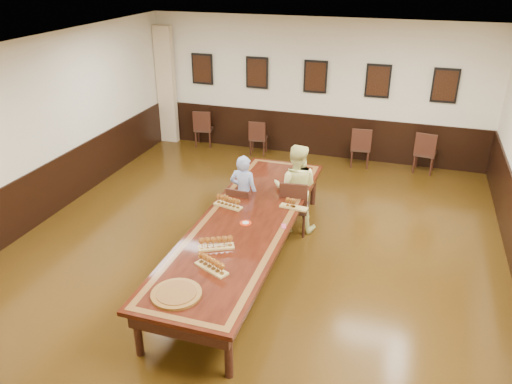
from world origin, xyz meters
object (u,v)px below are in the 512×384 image
(spare_chair_c, at_px, (361,146))
(chair_man, at_px, (242,209))
(person_man, at_px, (244,193))
(conference_table, at_px, (246,228))
(chair_woman, at_px, (294,205))
(spare_chair_d, at_px, (425,152))
(person_woman, at_px, (296,188))
(carved_platter, at_px, (176,294))
(spare_chair_b, at_px, (258,137))
(spare_chair_a, at_px, (204,128))

(spare_chair_c, bearing_deg, chair_man, 61.05)
(person_man, bearing_deg, conference_table, 115.49)
(chair_woman, xyz_separation_m, spare_chair_d, (2.13, 3.49, -0.03))
(person_woman, xyz_separation_m, carved_platter, (-0.65, -3.30, -0.01))
(person_man, distance_m, person_woman, 0.90)
(chair_woman, relative_size, spare_chair_d, 1.06)
(chair_woman, height_order, person_woman, person_woman)
(spare_chair_b, relative_size, carved_platter, 1.15)
(spare_chair_a, distance_m, spare_chair_d, 5.36)
(spare_chair_a, relative_size, carved_platter, 1.26)
(spare_chair_c, distance_m, person_man, 3.93)
(spare_chair_b, bearing_deg, spare_chair_d, 173.55)
(chair_man, bearing_deg, chair_woman, -158.53)
(spare_chair_a, distance_m, spare_chair_b, 1.50)
(chair_woman, height_order, spare_chair_b, chair_woman)
(spare_chair_c, bearing_deg, person_woman, 71.94)
(chair_man, height_order, person_woman, person_woman)
(chair_man, height_order, spare_chair_a, spare_chair_a)
(chair_woman, bearing_deg, spare_chair_c, -108.55)
(spare_chair_d, bearing_deg, chair_man, 59.85)
(spare_chair_c, bearing_deg, person_man, 60.61)
(chair_woman, xyz_separation_m, person_woman, (-0.01, 0.11, 0.28))
(spare_chair_d, xyz_separation_m, carved_platter, (-2.79, -6.69, 0.30))
(chair_man, distance_m, person_woman, 1.00)
(spare_chair_b, bearing_deg, chair_man, 96.03)
(person_woman, bearing_deg, conference_table, 63.41)
(chair_man, xyz_separation_m, chair_woman, (0.87, 0.27, 0.07))
(spare_chair_c, relative_size, conference_table, 0.19)
(spare_chair_b, xyz_separation_m, conference_table, (1.26, -4.62, 0.18))
(chair_man, distance_m, conference_table, 1.01)
(chair_man, bearing_deg, conference_table, 117.78)
(chair_man, relative_size, conference_table, 0.17)
(spare_chair_d, bearing_deg, conference_table, 69.28)
(spare_chair_d, height_order, person_woman, person_woman)
(spare_chair_b, xyz_separation_m, spare_chair_d, (3.87, 0.05, 0.05))
(spare_chair_c, bearing_deg, chair_woman, 72.51)
(chair_man, relative_size, spare_chair_b, 1.02)
(person_woman, bearing_deg, spare_chair_c, -109.12)
(spare_chair_d, bearing_deg, chair_woman, 67.08)
(spare_chair_d, bearing_deg, carved_platter, 75.77)
(spare_chair_c, height_order, person_man, person_man)
(spare_chair_c, xyz_separation_m, spare_chair_d, (1.41, 0.07, 0.01))
(chair_man, height_order, person_man, person_man)
(spare_chair_d, relative_size, person_woman, 0.60)
(spare_chair_d, height_order, conference_table, spare_chair_d)
(spare_chair_a, height_order, conference_table, spare_chair_a)
(spare_chair_a, height_order, carved_platter, spare_chair_a)
(carved_platter, bearing_deg, spare_chair_a, 110.76)
(conference_table, bearing_deg, person_man, 110.99)
(spare_chair_b, distance_m, conference_table, 4.79)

